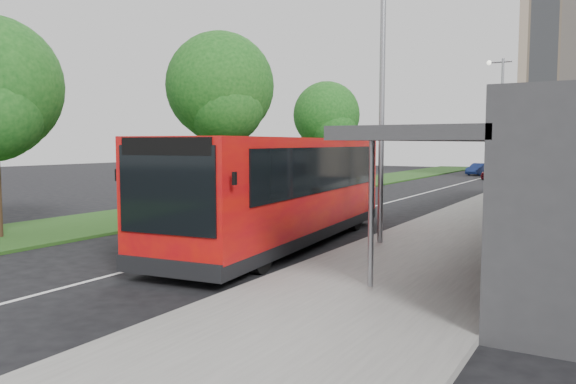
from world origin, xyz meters
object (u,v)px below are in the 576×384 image
at_px(tree_far, 327,120).
at_px(bollard, 516,189).
at_px(litter_bin, 495,204).
at_px(lamp_post_far, 500,116).
at_px(car_far, 479,169).
at_px(lamp_post_near, 379,89).
at_px(bus_main, 281,190).
at_px(tree_mid, 221,94).
at_px(car_near, 497,172).
at_px(bus_second, 268,188).

relative_size(tree_far, bollard, 8.00).
height_order(litter_bin, bollard, bollard).
relative_size(lamp_post_far, car_far, 2.28).
height_order(lamp_post_near, bus_main, lamp_post_near).
xyz_separation_m(tree_mid, lamp_post_far, (11.13, 12.95, -0.87)).
xyz_separation_m(litter_bin, car_near, (-4.34, 25.77, 0.08)).
bearing_deg(bus_main, bus_second, 121.74).
height_order(tree_far, bus_second, tree_far).
relative_size(lamp_post_far, bus_second, 0.82).
distance_m(bus_second, bollard, 16.38).
relative_size(tree_far, bus_main, 0.62).
bearing_deg(bus_main, bollard, 71.54).
xyz_separation_m(bus_main, car_far, (-2.68, 42.14, -1.10)).
relative_size(bus_main, litter_bin, 14.15).
bearing_deg(bus_main, car_near, 83.98).
bearing_deg(lamp_post_far, bus_main, -97.31).
height_order(tree_mid, car_near, tree_mid).
bearing_deg(lamp_post_near, car_far, 97.48).
relative_size(bus_main, car_far, 3.36).
bearing_deg(car_far, lamp_post_near, -70.66).
xyz_separation_m(bollard, car_far, (-6.82, 23.75, -0.03)).
height_order(tree_mid, bus_second, tree_mid).
bearing_deg(litter_bin, bollard, 92.49).
bearing_deg(bus_main, litter_bin, 60.28).
distance_m(bollard, car_far, 24.71).
xyz_separation_m(lamp_post_far, bus_main, (-2.71, -21.11, -3.04)).
bearing_deg(lamp_post_far, car_near, 99.79).
xyz_separation_m(bollard, car_near, (-3.98, 17.51, 0.04)).
bearing_deg(car_far, lamp_post_far, -63.78).
distance_m(tree_mid, bus_second, 8.46).
xyz_separation_m(litter_bin, bollard, (-0.36, 8.26, 0.04)).
distance_m(tree_far, lamp_post_far, 11.17).
distance_m(bus_second, litter_bin, 9.81).
xyz_separation_m(lamp_post_near, litter_bin, (1.79, 9.02, -4.15)).
distance_m(lamp_post_far, bus_main, 21.50).
bearing_deg(lamp_post_near, bollard, 85.27).
height_order(tree_mid, bollard, tree_mid).
bearing_deg(litter_bin, bus_second, -137.54).
xyz_separation_m(lamp_post_near, lamp_post_far, (0.00, 20.00, 0.00)).
bearing_deg(car_far, tree_far, -92.79).
height_order(tree_mid, tree_far, tree_mid).
distance_m(lamp_post_far, car_near, 15.55).
bearing_deg(tree_mid, tree_far, 90.00).
relative_size(lamp_post_near, car_near, 2.09).
bearing_deg(lamp_post_far, lamp_post_near, -90.00).
xyz_separation_m(bus_second, litter_bin, (7.21, 6.60, -0.83)).
height_order(bus_main, car_near, bus_main).
distance_m(lamp_post_near, litter_bin, 10.09).
xyz_separation_m(bus_main, bus_second, (-2.71, 3.53, -0.28)).
bearing_deg(bus_second, tree_mid, 143.68).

